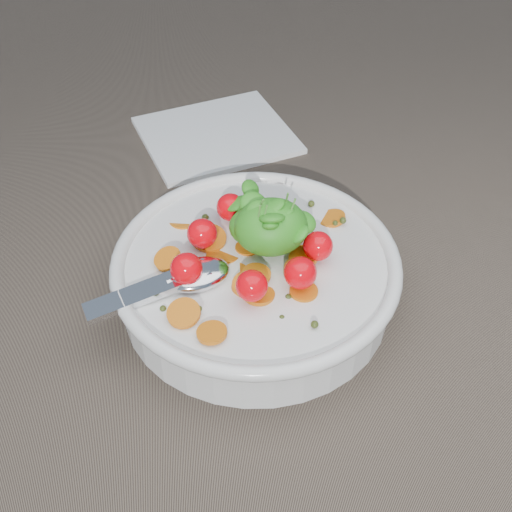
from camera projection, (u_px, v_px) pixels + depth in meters
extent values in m
plane|color=brown|center=(256.00, 276.00, 0.60)|extent=(6.00, 6.00, 0.00)
cylinder|color=silver|center=(256.00, 279.00, 0.56)|extent=(0.24, 0.24, 0.05)
torus|color=silver|center=(256.00, 261.00, 0.55)|extent=(0.25, 0.25, 0.01)
cylinder|color=silver|center=(256.00, 295.00, 0.57)|extent=(0.12, 0.12, 0.01)
cylinder|color=brown|center=(256.00, 279.00, 0.56)|extent=(0.21, 0.21, 0.03)
cylinder|color=orange|center=(256.00, 275.00, 0.53)|extent=(0.03, 0.03, 0.01)
cylinder|color=orange|center=(304.00, 292.00, 0.52)|extent=(0.03, 0.03, 0.00)
cylinder|color=orange|center=(184.00, 313.00, 0.50)|extent=(0.04, 0.04, 0.01)
cylinder|color=orange|center=(287.00, 234.00, 0.57)|extent=(0.03, 0.03, 0.01)
cylinder|color=orange|center=(205.00, 278.00, 0.53)|extent=(0.04, 0.04, 0.01)
cylinder|color=orange|center=(209.00, 238.00, 0.56)|extent=(0.03, 0.03, 0.01)
cylinder|color=orange|center=(248.00, 248.00, 0.56)|extent=(0.02, 0.02, 0.01)
cylinder|color=orange|center=(246.00, 290.00, 0.53)|extent=(0.03, 0.03, 0.01)
cylinder|color=orange|center=(168.00, 259.00, 0.54)|extent=(0.03, 0.03, 0.01)
cylinder|color=orange|center=(281.00, 229.00, 0.57)|extent=(0.04, 0.04, 0.01)
cylinder|color=orange|center=(184.00, 222.00, 0.59)|extent=(0.04, 0.04, 0.01)
cylinder|color=orange|center=(331.00, 219.00, 0.59)|extent=(0.03, 0.04, 0.01)
cylinder|color=orange|center=(212.00, 333.00, 0.48)|extent=(0.03, 0.03, 0.01)
cylinder|color=orange|center=(249.00, 286.00, 0.52)|extent=(0.04, 0.04, 0.01)
cylinder|color=orange|center=(232.00, 276.00, 0.54)|extent=(0.04, 0.04, 0.01)
cylinder|color=orange|center=(300.00, 271.00, 0.53)|extent=(0.04, 0.04, 0.01)
cylinder|color=orange|center=(223.00, 254.00, 0.55)|extent=(0.03, 0.03, 0.01)
cylinder|color=orange|center=(303.00, 257.00, 0.54)|extent=(0.03, 0.03, 0.01)
cylinder|color=orange|center=(259.00, 295.00, 0.52)|extent=(0.03, 0.03, 0.01)
sphere|color=#354115|center=(315.00, 324.00, 0.49)|extent=(0.01, 0.01, 0.01)
sphere|color=#354115|center=(235.00, 221.00, 0.58)|extent=(0.01, 0.01, 0.01)
sphere|color=#354115|center=(343.00, 221.00, 0.58)|extent=(0.01, 0.01, 0.01)
sphere|color=#354115|center=(305.00, 278.00, 0.52)|extent=(0.01, 0.01, 0.01)
sphere|color=#354115|center=(222.00, 201.00, 0.60)|extent=(0.01, 0.01, 0.01)
sphere|color=#354115|center=(282.00, 318.00, 0.50)|extent=(0.01, 0.01, 0.01)
sphere|color=#354115|center=(311.00, 204.00, 0.60)|extent=(0.01, 0.01, 0.01)
sphere|color=#354115|center=(262.00, 216.00, 0.59)|extent=(0.01, 0.01, 0.01)
sphere|color=#354115|center=(270.00, 210.00, 0.59)|extent=(0.01, 0.01, 0.01)
sphere|color=#354115|center=(288.00, 297.00, 0.52)|extent=(0.01, 0.01, 0.01)
sphere|color=#354115|center=(199.00, 309.00, 0.50)|extent=(0.01, 0.01, 0.01)
sphere|color=#354115|center=(163.00, 309.00, 0.51)|extent=(0.01, 0.01, 0.01)
sphere|color=#354115|center=(290.00, 251.00, 0.56)|extent=(0.01, 0.01, 0.01)
sphere|color=#354115|center=(335.00, 223.00, 0.57)|extent=(0.00, 0.00, 0.00)
sphere|color=#354115|center=(205.00, 217.00, 0.59)|extent=(0.01, 0.01, 0.01)
sphere|color=#ED030D|center=(318.00, 246.00, 0.54)|extent=(0.03, 0.03, 0.03)
sphere|color=#ED030D|center=(281.00, 216.00, 0.56)|extent=(0.03, 0.03, 0.03)
sphere|color=#ED030D|center=(230.00, 207.00, 0.57)|extent=(0.03, 0.03, 0.03)
sphere|color=#ED030D|center=(202.00, 234.00, 0.55)|extent=(0.03, 0.03, 0.03)
sphere|color=#ED030D|center=(186.00, 269.00, 0.51)|extent=(0.03, 0.03, 0.03)
sphere|color=#ED030D|center=(252.00, 286.00, 0.50)|extent=(0.03, 0.03, 0.03)
sphere|color=#ED030D|center=(300.00, 273.00, 0.51)|extent=(0.03, 0.03, 0.03)
ellipsoid|color=green|center=(271.00, 227.00, 0.53)|extent=(0.06, 0.05, 0.05)
ellipsoid|color=green|center=(250.00, 227.00, 0.54)|extent=(0.04, 0.04, 0.03)
ellipsoid|color=green|center=(256.00, 215.00, 0.53)|extent=(0.03, 0.03, 0.01)
ellipsoid|color=green|center=(250.00, 189.00, 0.56)|extent=(0.02, 0.02, 0.02)
ellipsoid|color=green|center=(278.00, 215.00, 0.53)|extent=(0.03, 0.03, 0.02)
ellipsoid|color=green|center=(250.00, 224.00, 0.54)|extent=(0.03, 0.03, 0.01)
ellipsoid|color=green|center=(254.00, 212.00, 0.56)|extent=(0.03, 0.03, 0.02)
ellipsoid|color=green|center=(272.00, 218.00, 0.51)|extent=(0.03, 0.03, 0.02)
ellipsoid|color=green|center=(276.00, 210.00, 0.52)|extent=(0.02, 0.02, 0.01)
ellipsoid|color=green|center=(271.00, 225.00, 0.51)|extent=(0.02, 0.02, 0.02)
ellipsoid|color=green|center=(293.00, 228.00, 0.53)|extent=(0.02, 0.02, 0.02)
ellipsoid|color=green|center=(254.00, 205.00, 0.54)|extent=(0.03, 0.03, 0.03)
ellipsoid|color=green|center=(299.00, 234.00, 0.52)|extent=(0.03, 0.03, 0.02)
ellipsoid|color=green|center=(268.00, 218.00, 0.53)|extent=(0.02, 0.02, 0.01)
ellipsoid|color=green|center=(272.00, 213.00, 0.52)|extent=(0.02, 0.02, 0.01)
ellipsoid|color=green|center=(237.00, 203.00, 0.56)|extent=(0.03, 0.03, 0.02)
ellipsoid|color=green|center=(284.00, 212.00, 0.52)|extent=(0.02, 0.03, 0.02)
ellipsoid|color=green|center=(303.00, 222.00, 0.53)|extent=(0.03, 0.03, 0.02)
ellipsoid|color=green|center=(279.00, 216.00, 0.54)|extent=(0.02, 0.02, 0.02)
ellipsoid|color=green|center=(273.00, 207.00, 0.52)|extent=(0.02, 0.02, 0.02)
ellipsoid|color=green|center=(251.00, 206.00, 0.56)|extent=(0.03, 0.03, 0.02)
ellipsoid|color=green|center=(283.00, 214.00, 0.52)|extent=(0.02, 0.02, 0.02)
ellipsoid|color=green|center=(244.00, 207.00, 0.55)|extent=(0.02, 0.02, 0.02)
ellipsoid|color=green|center=(258.00, 212.00, 0.52)|extent=(0.03, 0.03, 0.02)
cylinder|color=#4C8C33|center=(287.00, 221.00, 0.52)|extent=(0.02, 0.01, 0.04)
cylinder|color=#4C8C33|center=(285.00, 209.00, 0.53)|extent=(0.00, 0.01, 0.04)
cylinder|color=#4C8C33|center=(262.00, 228.00, 0.52)|extent=(0.01, 0.01, 0.04)
cylinder|color=#4C8C33|center=(257.00, 217.00, 0.53)|extent=(0.01, 0.01, 0.04)
cylinder|color=#4C8C33|center=(257.00, 225.00, 0.52)|extent=(0.01, 0.00, 0.04)
ellipsoid|color=silver|center=(198.00, 274.00, 0.53)|extent=(0.06, 0.05, 0.02)
cube|color=silver|center=(148.00, 291.00, 0.51)|extent=(0.11, 0.05, 0.02)
cylinder|color=silver|center=(178.00, 280.00, 0.52)|extent=(0.02, 0.01, 0.01)
cube|color=white|center=(216.00, 135.00, 0.76)|extent=(0.20, 0.19, 0.01)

